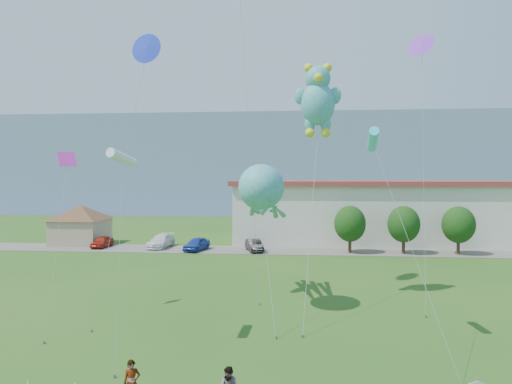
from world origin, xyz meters
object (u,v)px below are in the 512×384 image
(parked_car_red, at_px, (102,242))
(parked_car_black, at_px, (254,245))
(pedestrian_left, at_px, (132,383))
(parked_car_blue, at_px, (197,244))
(warehouse, at_px, (463,212))
(parked_car_white, at_px, (161,241))
(octopus_kite, at_px, (262,196))
(teddy_bear_kite, at_px, (318,98))
(pavilion, at_px, (81,221))

(parked_car_red, distance_m, parked_car_black, 19.03)
(pedestrian_left, height_order, parked_car_blue, pedestrian_left)
(warehouse, distance_m, parked_car_blue, 35.43)
(parked_car_black, bearing_deg, warehouse, 2.88)
(parked_car_white, bearing_deg, parked_car_black, -4.76)
(warehouse, distance_m, octopus_kite, 40.40)
(parked_car_blue, xyz_separation_m, parked_car_black, (6.84, 0.03, -0.07))
(parked_car_white, relative_size, teddy_bear_kite, 0.32)
(pedestrian_left, bearing_deg, parked_car_white, 82.98)
(pavilion, bearing_deg, teddy_bear_kite, -38.89)
(pavilion, xyz_separation_m, parked_car_red, (3.99, -2.59, -2.28))
(warehouse, bearing_deg, parked_car_white, -168.28)
(parked_car_black, height_order, octopus_kite, octopus_kite)
(parked_car_white, height_order, octopus_kite, octopus_kite)
(teddy_bear_kite, bearing_deg, parked_car_red, 140.27)
(parked_car_black, bearing_deg, parked_car_white, 153.86)
(parked_car_red, distance_m, teddy_bear_kite, 35.74)
(parked_car_blue, bearing_deg, parked_car_black, 14.74)
(pavilion, relative_size, pedestrian_left, 5.26)
(parked_car_red, distance_m, parked_car_blue, 12.23)
(warehouse, relative_size, parked_car_white, 11.33)
(parked_car_red, bearing_deg, teddy_bear_kite, -38.16)
(parked_car_red, bearing_deg, parked_car_black, -2.30)
(teddy_bear_kite, bearing_deg, parked_car_black, 107.91)
(warehouse, bearing_deg, octopus_kite, -127.32)
(parked_car_black, relative_size, octopus_kite, 0.37)
(warehouse, distance_m, parked_car_red, 46.93)
(pavilion, height_order, pedestrian_left, pavilion)
(pedestrian_left, relative_size, teddy_bear_kite, 0.10)
(parked_car_white, height_order, teddy_bear_kite, teddy_bear_kite)
(warehouse, height_order, parked_car_red, warehouse)
(parked_car_black, distance_m, octopus_kite, 23.29)
(parked_car_red, relative_size, parked_car_white, 0.74)
(parked_car_white, relative_size, octopus_kite, 0.47)
(pavilion, xyz_separation_m, parked_car_white, (11.26, -2.03, -2.18))
(pedestrian_left, relative_size, parked_car_blue, 0.39)
(pedestrian_left, height_order, parked_car_white, pedestrian_left)
(parked_car_red, relative_size, parked_car_black, 0.96)
(parked_car_black, bearing_deg, octopus_kite, -100.48)
(parked_car_black, bearing_deg, pavilion, 153.21)
(parked_car_blue, height_order, octopus_kite, octopus_kite)
(parked_car_blue, distance_m, parked_car_black, 6.84)
(pedestrian_left, distance_m, octopus_kite, 16.03)
(parked_car_white, relative_size, parked_car_black, 1.29)
(parked_car_red, relative_size, octopus_kite, 0.35)
(parked_car_blue, bearing_deg, warehouse, 30.82)
(pedestrian_left, distance_m, parked_car_black, 36.25)
(teddy_bear_kite, bearing_deg, octopus_kite, -148.72)
(warehouse, height_order, parked_car_black, warehouse)
(octopus_kite, bearing_deg, pedestrian_left, -105.56)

